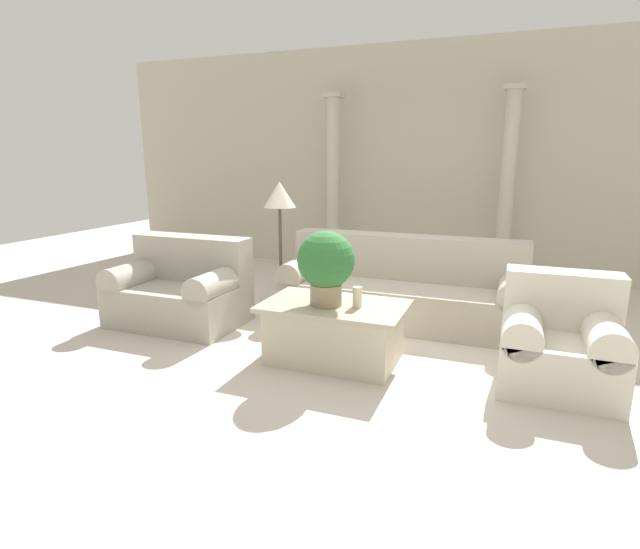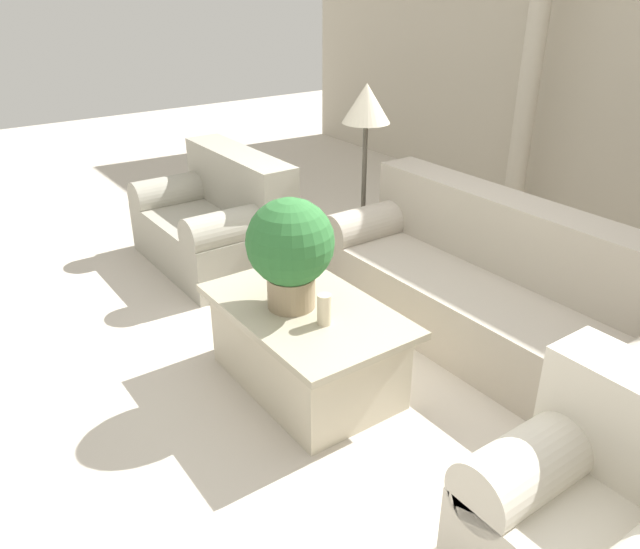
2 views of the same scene
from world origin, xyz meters
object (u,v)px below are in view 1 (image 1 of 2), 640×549
(potted_plant, at_px, (326,264))
(floor_lamp, at_px, (280,201))
(sofa_long, at_px, (402,289))
(coffee_table, at_px, (334,332))
(loveseat, at_px, (182,289))
(armchair, at_px, (560,341))

(potted_plant, distance_m, floor_lamp, 1.75)
(sofa_long, height_order, coffee_table, sofa_long)
(loveseat, bearing_deg, coffee_table, -11.97)
(sofa_long, distance_m, coffee_table, 1.27)
(potted_plant, bearing_deg, coffee_table, 44.34)
(potted_plant, bearing_deg, sofa_long, 75.00)
(floor_lamp, bearing_deg, loveseat, -126.57)
(coffee_table, xyz_separation_m, potted_plant, (-0.05, -0.05, 0.58))
(coffee_table, distance_m, floor_lamp, 1.94)
(sofa_long, bearing_deg, loveseat, -157.64)
(potted_plant, distance_m, armchair, 1.83)
(sofa_long, relative_size, floor_lamp, 1.73)
(floor_lamp, relative_size, armchair, 1.69)
(floor_lamp, bearing_deg, potted_plant, -51.96)
(sofa_long, distance_m, armchair, 1.76)
(floor_lamp, bearing_deg, coffee_table, -49.42)
(floor_lamp, distance_m, armchair, 3.14)
(coffee_table, distance_m, armchair, 1.71)
(loveseat, bearing_deg, floor_lamp, 53.43)
(potted_plant, xyz_separation_m, floor_lamp, (-1.06, 1.35, 0.35))
(floor_lamp, bearing_deg, sofa_long, -2.47)
(loveseat, bearing_deg, potted_plant, -14.00)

